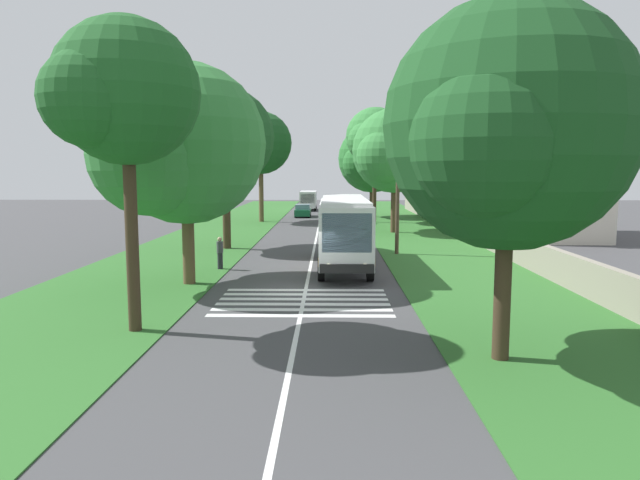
{
  "coord_description": "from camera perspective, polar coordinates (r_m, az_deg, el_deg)",
  "views": [
    {
      "loc": [
        -24.73,
        -1.04,
        5.13
      ],
      "look_at": [
        4.97,
        -0.54,
        1.6
      ],
      "focal_mm": 32.42,
      "sensor_mm": 36.0,
      "label": 1
    }
  ],
  "objects": [
    {
      "name": "roadside_tree_left_0",
      "position": [
        19.31,
        -18.87,
        13.28
      ],
      "size": [
        5.36,
        4.54,
        9.81
      ],
      "color": "#3D2D1E",
      "rests_on": "grass_verge_left"
    },
    {
      "name": "trailing_minibus_0",
      "position": [
        77.05,
        -1.16,
        4.11
      ],
      "size": [
        6.0,
        2.14,
        2.53
      ],
      "color": "silver",
      "rests_on": "ground"
    },
    {
      "name": "centre_line",
      "position": [
        40.07,
        -0.53,
        -0.57
      ],
      "size": [
        110.0,
        0.16,
        0.01
      ],
      "primitive_type": "cube",
      "color": "silver",
      "rests_on": "ground"
    },
    {
      "name": "pedestrian",
      "position": [
        30.73,
        -9.84,
        -1.22
      ],
      "size": [
        0.34,
        0.34,
        1.69
      ],
      "color": "#26262D",
      "rests_on": "grass_verge_left"
    },
    {
      "name": "zebra_crossing",
      "position": [
        23.01,
        -1.66,
        -6.1
      ],
      "size": [
        4.95,
        6.8,
        0.01
      ],
      "color": "silver",
      "rests_on": "ground"
    },
    {
      "name": "grass_verge_right",
      "position": [
        40.69,
        11.09,
        -0.57
      ],
      "size": [
        120.0,
        8.0,
        0.04
      ],
      "primitive_type": "cube",
      "color": "#2D6628",
      "rests_on": "ground"
    },
    {
      "name": "roadside_tree_left_1",
      "position": [
        59.36,
        -6.04,
        9.3
      ],
      "size": [
        7.94,
        6.28,
        11.1
      ],
      "color": "brown",
      "rests_on": "grass_verge_left"
    },
    {
      "name": "grass_verge_left",
      "position": [
        41.11,
        -12.03,
        -0.51
      ],
      "size": [
        120.0,
        8.0,
        0.04
      ],
      "primitive_type": "cube",
      "color": "#2D6628",
      "rests_on": "ground"
    },
    {
      "name": "trailing_car_1",
      "position": [
        57.96,
        1.45,
        2.36
      ],
      "size": [
        4.3,
        1.78,
        1.43
      ],
      "color": "silver",
      "rests_on": "ground"
    },
    {
      "name": "trailing_car_0",
      "position": [
        50.7,
        2.16,
        1.72
      ],
      "size": [
        4.3,
        1.78,
        1.43
      ],
      "color": "silver",
      "rests_on": "ground"
    },
    {
      "name": "roadside_tree_right_0",
      "position": [
        65.42,
        5.03,
        7.86
      ],
      "size": [
        8.55,
        7.58,
        10.32
      ],
      "color": "#4C3826",
      "rests_on": "grass_verge_right"
    },
    {
      "name": "roadside_tree_right_1",
      "position": [
        16.3,
        17.48,
        10.09
      ],
      "size": [
        7.72,
        6.58,
        9.58
      ],
      "color": "#3D2D1E",
      "rests_on": "grass_verge_right"
    },
    {
      "name": "roadside_building",
      "position": [
        48.95,
        21.21,
        4.51
      ],
      "size": [
        11.83,
        6.84,
        7.07
      ],
      "color": "beige",
      "rests_on": "ground"
    },
    {
      "name": "coach_bus",
      "position": [
        30.88,
        2.37,
        1.23
      ],
      "size": [
        11.16,
        2.62,
        3.73
      ],
      "color": "white",
      "rests_on": "ground"
    },
    {
      "name": "roadside_tree_left_3",
      "position": [
        38.8,
        -9.59,
        9.68
      ],
      "size": [
        7.79,
        6.45,
        10.53
      ],
      "color": "#3D2D1E",
      "rests_on": "grass_verge_left"
    },
    {
      "name": "roadside_tree_right_2",
      "position": [
        48.99,
        7.13,
        8.48
      ],
      "size": [
        8.64,
        6.99,
        10.3
      ],
      "color": "#4C3826",
      "rests_on": "grass_verge_right"
    },
    {
      "name": "trailing_car_2",
      "position": [
        65.87,
        -1.7,
        2.89
      ],
      "size": [
        4.3,
        1.78,
        1.43
      ],
      "color": "#145933",
      "rests_on": "ground"
    },
    {
      "name": "roadside_wall",
      "position": [
        46.16,
        14.19,
        1.18
      ],
      "size": [
        70.0,
        0.4,
        1.51
      ],
      "primitive_type": "cube",
      "color": "gray",
      "rests_on": "grass_verge_right"
    },
    {
      "name": "roadside_tree_right_3",
      "position": [
        58.52,
        5.3,
        9.95
      ],
      "size": [
        6.98,
        5.81,
        11.43
      ],
      "color": "#3D2D1E",
      "rests_on": "grass_verge_right"
    },
    {
      "name": "roadside_tree_left_2",
      "position": [
        26.81,
        -13.56,
        8.73
      ],
      "size": [
        9.01,
        7.23,
        9.91
      ],
      "color": "brown",
      "rests_on": "grass_verge_left"
    },
    {
      "name": "utility_pole",
      "position": [
        35.92,
        7.69,
        5.87
      ],
      "size": [
        0.24,
        1.4,
        8.83
      ],
      "color": "#473828",
      "rests_on": "grass_verge_right"
    },
    {
      "name": "ground",
      "position": [
        25.28,
        -1.42,
        -4.93
      ],
      "size": [
        160.0,
        160.0,
        0.0
      ],
      "primitive_type": "plane",
      "color": "#424244"
    }
  ]
}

